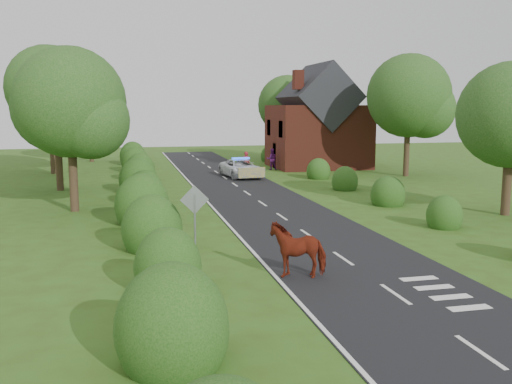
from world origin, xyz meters
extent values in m
plane|color=#374E16|center=(0.00, 0.00, 0.00)|extent=(120.00, 120.00, 0.00)
cube|color=black|center=(0.00, 15.00, 0.01)|extent=(6.00, 70.00, 0.02)
cube|color=white|center=(0.00, -8.00, 0.03)|extent=(0.12, 1.80, 0.01)
cube|color=white|center=(0.00, -4.00, 0.03)|extent=(0.12, 1.80, 0.01)
cube|color=white|center=(0.00, 0.00, 0.03)|extent=(0.12, 1.80, 0.01)
cube|color=white|center=(0.00, 4.00, 0.03)|extent=(0.12, 1.80, 0.01)
cube|color=white|center=(0.00, 8.00, 0.03)|extent=(0.12, 1.80, 0.01)
cube|color=white|center=(0.00, 12.00, 0.03)|extent=(0.12, 1.80, 0.01)
cube|color=white|center=(0.00, 16.00, 0.03)|extent=(0.12, 1.80, 0.01)
cube|color=white|center=(0.00, 20.00, 0.03)|extent=(0.12, 1.80, 0.01)
cube|color=white|center=(0.00, 24.00, 0.03)|extent=(0.12, 1.80, 0.01)
cube|color=white|center=(0.00, 28.00, 0.03)|extent=(0.12, 1.80, 0.01)
cube|color=white|center=(0.00, 32.00, 0.03)|extent=(0.12, 1.80, 0.01)
cube|color=white|center=(0.00, 36.00, 0.03)|extent=(0.12, 1.80, 0.01)
cube|color=white|center=(0.00, 40.00, 0.03)|extent=(0.12, 1.80, 0.01)
cube|color=white|center=(0.00, 44.00, 0.03)|extent=(0.12, 1.80, 0.01)
cube|color=white|center=(0.00, 48.00, 0.03)|extent=(0.12, 1.80, 0.01)
cube|color=white|center=(-2.90, 15.00, 0.03)|extent=(0.12, 70.00, 0.01)
cube|color=white|center=(1.40, -5.50, 0.03)|extent=(1.20, 0.35, 0.01)
cube|color=white|center=(1.40, -4.60, 0.03)|extent=(1.20, 0.35, 0.01)
cube|color=white|center=(1.40, -3.70, 0.03)|extent=(1.20, 0.35, 0.01)
cube|color=white|center=(1.40, -2.80, 0.03)|extent=(1.20, 0.35, 0.01)
ellipsoid|color=#16440F|center=(-6.60, -7.00, 0.77)|extent=(2.40, 2.52, 2.80)
ellipsoid|color=#16440F|center=(-6.30, -2.00, 0.66)|extent=(2.00, 2.10, 2.40)
ellipsoid|color=#16440F|center=(-6.50, 3.00, 0.74)|extent=(2.30, 2.41, 2.70)
ellipsoid|color=#16440F|center=(-6.70, 8.00, 0.83)|extent=(2.50, 2.62, 3.00)
ellipsoid|color=#16440F|center=(-6.40, 13.00, 0.69)|extent=(2.10, 2.20, 2.50)
ellipsoid|color=#16440F|center=(-6.60, 18.00, 0.77)|extent=(2.40, 2.52, 2.80)
ellipsoid|color=#16440F|center=(-6.30, 24.00, 0.72)|extent=(2.20, 2.31, 2.60)
ellipsoid|color=#16440F|center=(-6.50, 30.00, 0.74)|extent=(2.30, 2.41, 2.70)
ellipsoid|color=#16440F|center=(-6.60, 36.00, 0.77)|extent=(2.40, 2.52, 2.80)
ellipsoid|color=#16440F|center=(6.40, 4.00, 0.52)|extent=(1.60, 1.68, 1.90)
ellipsoid|color=#16440F|center=(6.60, 10.00, 0.58)|extent=(1.90, 2.00, 2.10)
ellipsoid|color=#16440F|center=(6.50, 16.00, 0.55)|extent=(1.70, 1.78, 2.00)
ellipsoid|color=#16440F|center=(6.80, 22.00, 0.55)|extent=(1.80, 1.89, 2.00)
ellipsoid|color=#16440F|center=(6.60, 36.00, 0.55)|extent=(1.70, 1.78, 2.00)
cylinder|color=#332316|center=(-10.00, 12.00, 1.98)|extent=(0.44, 0.44, 3.96)
sphere|color=#134411|center=(-10.00, 12.00, 5.58)|extent=(5.60, 5.60, 5.60)
sphere|color=#4E6D30|center=(-9.02, 11.44, 4.68)|extent=(3.92, 3.92, 3.92)
cylinder|color=#332316|center=(-11.50, 20.00, 1.87)|extent=(0.44, 0.44, 3.74)
sphere|color=#134411|center=(-11.50, 20.00, 5.27)|extent=(5.60, 5.60, 5.60)
sphere|color=#4E6D30|center=(-10.52, 19.44, 4.42)|extent=(3.92, 3.92, 3.92)
cylinder|color=#332316|center=(-13.00, 30.00, 2.42)|extent=(0.44, 0.44, 4.84)
sphere|color=#134411|center=(-13.00, 30.00, 6.82)|extent=(6.80, 6.80, 6.80)
sphere|color=#4E6D30|center=(-11.81, 29.32, 5.72)|extent=(4.76, 4.76, 4.76)
cylinder|color=#332316|center=(-10.50, 40.00, 2.09)|extent=(0.44, 0.44, 4.18)
sphere|color=#134411|center=(-10.50, 40.00, 5.89)|extent=(6.00, 6.00, 6.00)
sphere|color=#4E6D30|center=(-9.45, 39.40, 4.94)|extent=(4.20, 4.20, 4.20)
cylinder|color=#332316|center=(11.00, 6.00, 1.76)|extent=(0.44, 0.44, 3.52)
sphere|color=#134411|center=(11.00, 6.00, 4.96)|extent=(5.20, 5.20, 5.20)
cylinder|color=#332316|center=(14.00, 22.00, 2.20)|extent=(0.44, 0.44, 4.40)
sphere|color=#134411|center=(14.00, 22.00, 6.20)|extent=(6.40, 6.40, 6.40)
sphere|color=#4E6D30|center=(15.12, 21.36, 5.20)|extent=(4.48, 4.48, 4.48)
cylinder|color=#332316|center=(9.00, 38.00, 1.98)|extent=(0.44, 0.44, 3.96)
sphere|color=#134411|center=(9.00, 38.00, 5.58)|extent=(6.00, 6.00, 6.00)
sphere|color=#4E6D30|center=(10.05, 37.40, 4.68)|extent=(4.20, 4.20, 4.20)
cylinder|color=gray|center=(-5.00, 2.00, 1.10)|extent=(0.08, 0.08, 2.20)
cube|color=gray|center=(-5.00, 2.00, 2.00)|extent=(1.06, 0.04, 1.06)
cube|color=maroon|center=(9.50, 30.00, 2.75)|extent=(8.00, 7.00, 5.50)
cube|color=black|center=(9.50, 30.00, 6.20)|extent=(5.94, 7.40, 5.94)
cube|color=maroon|center=(7.00, 28.00, 7.60)|extent=(0.80, 0.80, 1.60)
imported|color=#641B0C|center=(-2.14, -1.49, 0.73)|extent=(2.20, 1.43, 1.45)
imported|color=white|center=(1.29, 24.21, 0.69)|extent=(2.87, 5.19, 1.37)
cube|color=yellow|center=(1.60, 21.73, 0.62)|extent=(2.04, 0.31, 0.76)
cube|color=blue|center=(1.29, 24.21, 1.45)|extent=(1.39, 0.45, 0.14)
imported|color=maroon|center=(2.06, 25.95, 0.92)|extent=(0.70, 0.49, 1.84)
imported|color=#6D1E7E|center=(4.93, 28.69, 0.92)|extent=(0.96, 0.78, 1.84)
camera|label=1|loc=(-7.47, -18.39, 5.32)|focal=40.00mm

